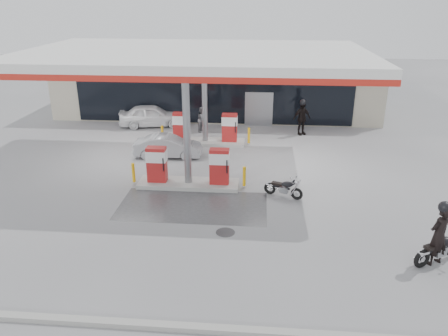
% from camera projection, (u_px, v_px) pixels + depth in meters
% --- Properties ---
extents(ground, '(90.00, 90.00, 0.00)m').
position_uv_depth(ground, '(181.00, 205.00, 17.81)').
color(ground, gray).
rests_on(ground, ground).
extents(wet_patch, '(6.00, 3.00, 0.00)m').
position_uv_depth(wet_patch, '(193.00, 206.00, 17.77)').
color(wet_patch, '#4C4C4F').
rests_on(wet_patch, ground).
extents(drain_cover, '(0.70, 0.70, 0.01)m').
position_uv_depth(drain_cover, '(225.00, 232.00, 15.80)').
color(drain_cover, '#38383A').
rests_on(drain_cover, ground).
extents(kerb, '(28.00, 0.25, 0.15)m').
position_uv_depth(kerb, '(133.00, 324.00, 11.31)').
color(kerb, gray).
rests_on(kerb, ground).
extents(store_building, '(22.00, 8.22, 4.00)m').
position_uv_depth(store_building, '(219.00, 83.00, 31.80)').
color(store_building, '#B9B19B').
rests_on(store_building, ground).
extents(canopy, '(16.00, 10.02, 5.51)m').
position_uv_depth(canopy, '(196.00, 57.00, 20.47)').
color(canopy, silver).
rests_on(canopy, ground).
extents(pump_island_near, '(5.14, 1.30, 1.78)m').
position_uv_depth(pump_island_near, '(188.00, 171.00, 19.39)').
color(pump_island_near, '#9E9E99').
rests_on(pump_island_near, ground).
extents(pump_island_far, '(5.14, 1.30, 1.78)m').
position_uv_depth(pump_island_far, '(205.00, 131.00, 24.94)').
color(pump_island_far, '#9E9E99').
rests_on(pump_island_far, ground).
extents(main_motorcycle, '(1.87, 1.17, 1.06)m').
position_uv_depth(main_motorcycle, '(440.00, 249.00, 13.90)').
color(main_motorcycle, black).
rests_on(main_motorcycle, ground).
extents(biker_main, '(0.90, 0.81, 2.05)m').
position_uv_depth(biker_main, '(439.00, 235.00, 13.62)').
color(biker_main, black).
rests_on(biker_main, ground).
extents(parked_motorcycle, '(1.65, 0.92, 0.89)m').
position_uv_depth(parked_motorcycle, '(284.00, 188.00, 18.42)').
color(parked_motorcycle, black).
rests_on(parked_motorcycle, ground).
extents(sedan_white, '(4.43, 2.51, 1.42)m').
position_uv_depth(sedan_white, '(152.00, 115.00, 28.22)').
color(sedan_white, white).
rests_on(sedan_white, ground).
extents(attendant, '(0.75, 0.88, 1.56)m').
position_uv_depth(attendant, '(202.00, 119.00, 27.07)').
color(attendant, slate).
rests_on(attendant, ground).
extents(hatchback_silver, '(3.57, 1.39, 1.16)m').
position_uv_depth(hatchback_silver, '(168.00, 146.00, 22.91)').
color(hatchback_silver, gray).
rests_on(hatchback_silver, ground).
extents(parked_car_left, '(4.51, 2.47, 1.24)m').
position_uv_depth(parked_car_left, '(137.00, 106.00, 30.98)').
color(parked_car_left, '#141341').
rests_on(parked_car_left, ground).
extents(parked_car_right, '(4.89, 2.74, 1.29)m').
position_uv_depth(parked_car_right, '(330.00, 112.00, 29.34)').
color(parked_car_right, '#ACAEB4').
rests_on(parked_car_right, ground).
extents(biker_walking, '(1.29, 1.04, 2.04)m').
position_uv_depth(biker_walking, '(302.00, 118.00, 26.41)').
color(biker_walking, black).
rests_on(biker_walking, ground).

